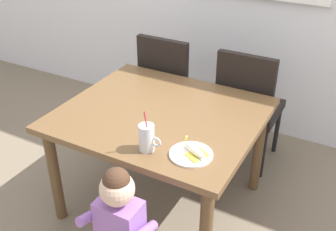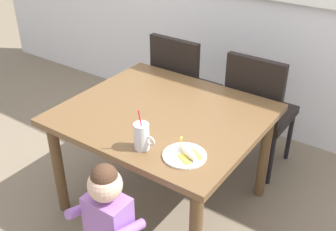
{
  "view_description": "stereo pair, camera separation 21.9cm",
  "coord_description": "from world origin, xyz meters",
  "px_view_note": "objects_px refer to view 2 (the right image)",
  "views": [
    {
      "loc": [
        1.08,
        -1.88,
        1.97
      ],
      "look_at": [
        0.11,
        -0.11,
        0.79
      ],
      "focal_mm": 43.19,
      "sensor_mm": 36.0,
      "label": 1
    },
    {
      "loc": [
        1.26,
        -1.76,
        1.97
      ],
      "look_at": [
        0.11,
        -0.11,
        0.79
      ],
      "focal_mm": 43.19,
      "sensor_mm": 36.0,
      "label": 2
    }
  ],
  "objects_px": {
    "dining_table": "(163,125)",
    "snack_plate": "(185,156)",
    "dining_chair_left": "(182,85)",
    "dining_chair_right": "(258,107)",
    "toddler_standing": "(108,216)",
    "peeled_banana": "(188,152)",
    "milk_cup": "(142,138)"
  },
  "relations": [
    {
      "from": "dining_table",
      "to": "snack_plate",
      "type": "height_order",
      "value": "snack_plate"
    },
    {
      "from": "dining_chair_left",
      "to": "dining_chair_right",
      "type": "distance_m",
      "value": 0.66
    },
    {
      "from": "dining_table",
      "to": "snack_plate",
      "type": "bearing_deg",
      "value": -41.45
    },
    {
      "from": "dining_chair_right",
      "to": "toddler_standing",
      "type": "xyz_separation_m",
      "value": [
        -0.16,
        -1.43,
        -0.02
      ]
    },
    {
      "from": "dining_table",
      "to": "dining_chair_right",
      "type": "distance_m",
      "value": 0.79
    },
    {
      "from": "snack_plate",
      "to": "peeled_banana",
      "type": "height_order",
      "value": "peeled_banana"
    },
    {
      "from": "milk_cup",
      "to": "snack_plate",
      "type": "xyz_separation_m",
      "value": [
        0.23,
        0.07,
        -0.06
      ]
    },
    {
      "from": "dining_table",
      "to": "dining_chair_left",
      "type": "xyz_separation_m",
      "value": [
        -0.32,
        0.71,
        -0.09
      ]
    },
    {
      "from": "dining_chair_left",
      "to": "toddler_standing",
      "type": "relative_size",
      "value": 1.15
    },
    {
      "from": "snack_plate",
      "to": "peeled_banana",
      "type": "bearing_deg",
      "value": 27.2
    },
    {
      "from": "dining_chair_left",
      "to": "peeled_banana",
      "type": "height_order",
      "value": "dining_chair_left"
    },
    {
      "from": "dining_chair_left",
      "to": "milk_cup",
      "type": "relative_size",
      "value": 3.82
    },
    {
      "from": "toddler_standing",
      "to": "milk_cup",
      "type": "bearing_deg",
      "value": 96.53
    },
    {
      "from": "dining_chair_right",
      "to": "snack_plate",
      "type": "distance_m",
      "value": 1.05
    },
    {
      "from": "peeled_banana",
      "to": "toddler_standing",
      "type": "bearing_deg",
      "value": -116.48
    },
    {
      "from": "dining_chair_left",
      "to": "peeled_banana",
      "type": "xyz_separation_m",
      "value": [
        0.7,
        -1.02,
        0.22
      ]
    },
    {
      "from": "dining_table",
      "to": "peeled_banana",
      "type": "height_order",
      "value": "peeled_banana"
    },
    {
      "from": "dining_table",
      "to": "dining_chair_right",
      "type": "bearing_deg",
      "value": 64.61
    },
    {
      "from": "toddler_standing",
      "to": "milk_cup",
      "type": "relative_size",
      "value": 3.34
    },
    {
      "from": "dining_table",
      "to": "milk_cup",
      "type": "xyz_separation_m",
      "value": [
        0.13,
        -0.38,
        0.16
      ]
    },
    {
      "from": "dining_chair_right",
      "to": "toddler_standing",
      "type": "distance_m",
      "value": 1.44
    },
    {
      "from": "dining_chair_right",
      "to": "dining_table",
      "type": "bearing_deg",
      "value": 64.61
    },
    {
      "from": "dining_table",
      "to": "milk_cup",
      "type": "relative_size",
      "value": 4.8
    },
    {
      "from": "dining_chair_right",
      "to": "toddler_standing",
      "type": "bearing_deg",
      "value": 83.48
    },
    {
      "from": "snack_plate",
      "to": "peeled_banana",
      "type": "xyz_separation_m",
      "value": [
        0.02,
        0.01,
        0.03
      ]
    },
    {
      "from": "dining_chair_left",
      "to": "snack_plate",
      "type": "bearing_deg",
      "value": 123.54
    },
    {
      "from": "dining_chair_left",
      "to": "peeled_banana",
      "type": "relative_size",
      "value": 5.64
    },
    {
      "from": "dining_table",
      "to": "peeled_banana",
      "type": "distance_m",
      "value": 0.51
    },
    {
      "from": "milk_cup",
      "to": "snack_plate",
      "type": "height_order",
      "value": "milk_cup"
    },
    {
      "from": "dining_table",
      "to": "peeled_banana",
      "type": "relative_size",
      "value": 7.08
    },
    {
      "from": "dining_chair_right",
      "to": "snack_plate",
      "type": "bearing_deg",
      "value": 91.43
    },
    {
      "from": "dining_chair_left",
      "to": "toddler_standing",
      "type": "distance_m",
      "value": 1.51
    }
  ]
}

